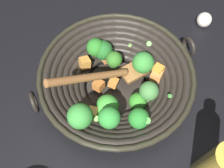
% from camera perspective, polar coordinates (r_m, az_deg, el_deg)
% --- Properties ---
extents(ground_plane, '(4.00, 4.00, 0.00)m').
position_cam_1_polar(ground_plane, '(0.68, 0.93, -0.89)').
color(ground_plane, black).
extents(wok, '(0.43, 0.39, 0.19)m').
position_cam_1_polar(wok, '(0.63, 0.99, 1.34)').
color(wok, black).
rests_on(wok, ground).
extents(cooking_oil_bottle, '(0.06, 0.06, 0.22)m').
position_cam_1_polar(cooking_oil_bottle, '(0.56, 23.13, -17.00)').
color(cooking_oil_bottle, gold).
rests_on(cooking_oil_bottle, ground).
extents(garlic_bulb, '(0.05, 0.05, 0.05)m').
position_cam_1_polar(garlic_bulb, '(0.85, 20.50, 13.72)').
color(garlic_bulb, silver).
rests_on(garlic_bulb, ground).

